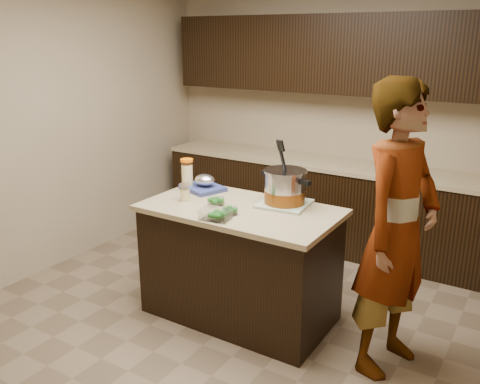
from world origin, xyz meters
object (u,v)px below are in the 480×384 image
object	(u,v)px
stock_pot	(285,189)
lemonade_pitcher	(187,175)
island	(240,262)
person	(397,231)

from	to	relation	value
stock_pot	lemonade_pitcher	size ratio (longest dim) A/B	1.81
stock_pot	lemonade_pitcher	bearing A→B (deg)	-163.89
island	person	bearing A→B (deg)	0.55
stock_pot	island	bearing A→B (deg)	-125.98
lemonade_pitcher	person	xyz separation A→B (m)	(1.78, -0.16, -0.07)
island	person	world-z (taller)	person
lemonade_pitcher	person	world-z (taller)	person
island	stock_pot	world-z (taller)	stock_pot
person	stock_pot	bearing A→B (deg)	90.34
stock_pot	person	bearing A→B (deg)	-0.80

